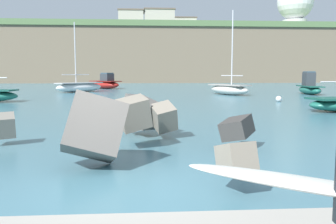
{
  "coord_description": "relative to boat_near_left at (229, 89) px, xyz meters",
  "views": [
    {
      "loc": [
        0.46,
        -6.56,
        2.19
      ],
      "look_at": [
        0.94,
        0.5,
        1.4
      ],
      "focal_mm": 37.68,
      "sensor_mm": 36.0,
      "label": 1
    }
  ],
  "objects": [
    {
      "name": "ground_plane",
      "position": [
        -8.88,
        -28.05,
        -0.58
      ],
      "size": [
        400.0,
        400.0,
        0.0
      ],
      "primitive_type": "plane",
      "color": "#42707F"
    },
    {
      "name": "breakwater_jetty",
      "position": [
        -8.95,
        -26.26,
        0.54
      ],
      "size": [
        30.73,
        7.96,
        2.7
      ],
      "color": "#3D3A38",
      "rests_on": "ground"
    },
    {
      "name": "boat_near_left",
      "position": [
        0.0,
        0.0,
        0.0
      ],
      "size": [
        3.85,
        5.5,
        8.2
      ],
      "color": "beige",
      "rests_on": "ground"
    },
    {
      "name": "boat_near_centre",
      "position": [
        -15.73,
        5.83,
        0.02
      ],
      "size": [
        5.44,
        5.45,
        7.74
      ],
      "color": "white",
      "rests_on": "ground"
    },
    {
      "name": "boat_mid_left",
      "position": [
        -13.73,
        14.57,
        0.14
      ],
      "size": [
        5.09,
        5.06,
        2.19
      ],
      "color": "maroon",
      "rests_on": "ground"
    },
    {
      "name": "boat_mid_centre",
      "position": [
        8.53,
        0.56,
        0.12
      ],
      "size": [
        2.19,
        5.17,
        2.33
      ],
      "color": "#1E6656",
      "rests_on": "ground"
    },
    {
      "name": "mooring_buoy_middle",
      "position": [
        1.74,
        -8.65,
        -0.36
      ],
      "size": [
        0.44,
        0.44,
        0.44
      ],
      "color": "silver",
      "rests_on": "ground"
    },
    {
      "name": "headland_bluff",
      "position": [
        1.23,
        60.12,
        5.97
      ],
      "size": [
        106.66,
        40.96,
        13.07
      ],
      "color": "#756651",
      "rests_on": "ground"
    },
    {
      "name": "radar_dome",
      "position": [
        29.85,
        54.39,
        18.76
      ],
      "size": [
        8.94,
        8.94,
        11.36
      ],
      "color": "silver",
      "rests_on": "headland_bluff"
    },
    {
      "name": "station_building_west",
      "position": [
        2.29,
        66.23,
        14.72
      ],
      "size": [
        8.06,
        5.7,
        4.43
      ],
      "color": "beige",
      "rests_on": "headland_bluff"
    },
    {
      "name": "station_building_central",
      "position": [
        -4.49,
        56.63,
        14.92
      ],
      "size": [
        7.75,
        7.14,
        4.84
      ],
      "color": "#B2ADA3",
      "rests_on": "headland_bluff"
    },
    {
      "name": "station_building_east",
      "position": [
        -11.51,
        56.16,
        14.76
      ],
      "size": [
        6.4,
        6.66,
        4.53
      ],
      "color": "#B2ADA3",
      "rests_on": "headland_bluff"
    }
  ]
}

